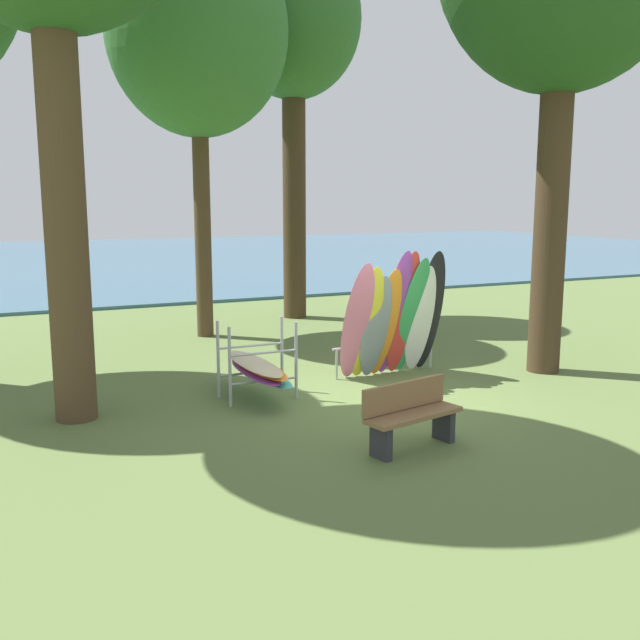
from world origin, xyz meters
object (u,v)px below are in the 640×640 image
leaning_board_pile (394,319)px  park_bench (411,414)px  board_storage_rack (257,368)px  tree_mid_behind (293,27)px  tree_far_left_back (197,32)px

leaning_board_pile → park_bench: (-1.72, -3.28, -0.61)m
board_storage_rack → park_bench: (0.98, -3.02, -0.04)m
tree_mid_behind → park_bench: tree_mid_behind is taller
board_storage_rack → leaning_board_pile: bearing=5.6°
tree_mid_behind → leaning_board_pile: bearing=-98.2°
leaning_board_pile → board_storage_rack: (-2.70, -0.27, -0.56)m
tree_mid_behind → board_storage_rack: tree_mid_behind is taller
tree_mid_behind → tree_far_left_back: 3.43m
tree_far_left_back → leaning_board_pile: (1.97, -5.24, -5.71)m
tree_far_left_back → park_bench: bearing=-88.3°
tree_far_left_back → leaning_board_pile: bearing=-69.4°
board_storage_rack → park_bench: 3.17m
tree_far_left_back → park_bench: 10.62m
tree_far_left_back → leaning_board_pile: 8.00m
tree_mid_behind → board_storage_rack: bearing=-117.4°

